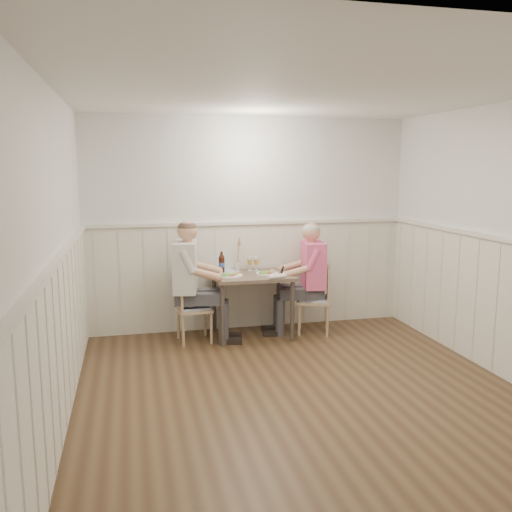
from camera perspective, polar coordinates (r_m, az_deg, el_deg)
The scene contains 16 objects.
ground_plane at distance 4.91m, azimuth 5.27°, elevation -14.65°, with size 4.50×4.50×0.00m, color #452F1C.
room_shell at distance 4.51m, azimuth 5.55°, elevation 3.27°, with size 4.04×4.54×2.60m.
wainscot at distance 5.31m, azimuth 3.03°, elevation -4.91°, with size 4.00×4.49×1.34m.
dining_table at distance 6.39m, azimuth -0.41°, elevation -2.83°, with size 0.91×0.70×0.75m.
chair_right at distance 6.60m, azimuth 6.52°, elevation -4.29°, with size 0.49×0.49×0.82m.
chair_left at distance 6.27m, azimuth -6.97°, elevation -5.18°, with size 0.40×0.40×0.79m.
man_in_pink at distance 6.56m, azimuth 5.63°, elevation -3.21°, with size 0.67×0.47×1.37m.
diner_cream at distance 6.23m, azimuth -7.00°, elevation -3.67°, with size 0.72×0.51×1.43m.
plate_man at distance 6.36m, azimuth 1.12°, elevation -1.75°, with size 0.27×0.27×0.07m.
plate_diner at distance 6.23m, azimuth -2.87°, elevation -1.98°, with size 0.30×0.30×0.07m.
beer_glass_a at distance 6.56m, azimuth 0.04°, elevation -0.57°, with size 0.07×0.07×0.17m.
beer_glass_b at distance 6.57m, azimuth -0.67°, elevation -0.58°, with size 0.07×0.07×0.17m.
beer_bottle at distance 6.45m, azimuth -3.64°, elevation -0.78°, with size 0.07×0.07×0.26m.
rolled_napkin at distance 6.12m, azimuth 2.19°, elevation -2.17°, with size 0.23×0.12×0.05m.
grass_vase at distance 6.54m, azimuth -1.99°, elevation 0.10°, with size 0.05×0.05×0.44m.
gingham_mat at distance 6.52m, azimuth -3.42°, elevation -1.65°, with size 0.41×0.37×0.01m.
Camera 1 is at (-1.44, -4.25, 1.99)m, focal length 38.00 mm.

